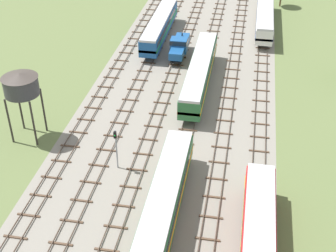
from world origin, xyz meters
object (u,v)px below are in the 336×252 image
(water_tower, at_px, (21,85))
(passenger_coach_right_farther, at_px, (265,14))
(shunter_loco_centre_left_midfar, at_px, (179,46))
(diesel_railcar_centre_near, at_px, (164,202))
(signal_post_nearest, at_px, (116,144))
(diesel_railcar_right_nearest, at_px, (258,249))
(passenger_coach_centre_mid, at_px, (200,72))
(diesel_railcar_left_far, at_px, (160,26))

(water_tower, bearing_deg, passenger_coach_right_farther, 55.67)
(shunter_loco_centre_left_midfar, distance_m, passenger_coach_right_farther, 20.38)
(shunter_loco_centre_left_midfar, distance_m, water_tower, 30.22)
(water_tower, bearing_deg, diesel_railcar_centre_near, -31.16)
(water_tower, bearing_deg, shunter_loco_centre_left_midfar, 60.57)
(signal_post_nearest, bearing_deg, water_tower, 161.25)
(diesel_railcar_centre_near, distance_m, signal_post_nearest, 10.01)
(passenger_coach_right_farther, bearing_deg, diesel_railcar_right_nearest, -90.00)
(shunter_loco_centre_left_midfar, xyz_separation_m, passenger_coach_right_farther, (13.50, 15.26, 0.60))
(passenger_coach_centre_mid, xyz_separation_m, passenger_coach_right_farther, (9.00, 25.04, 0.00))
(diesel_railcar_left_far, bearing_deg, signal_post_nearest, -86.46)
(water_tower, bearing_deg, passenger_coach_centre_mid, 40.16)
(signal_post_nearest, bearing_deg, diesel_railcar_left_far, 93.54)
(passenger_coach_centre_mid, distance_m, passenger_coach_right_farther, 26.61)
(diesel_railcar_right_nearest, distance_m, signal_post_nearest, 19.70)
(diesel_railcar_left_far, distance_m, passenger_coach_right_farther, 20.12)
(shunter_loco_centre_left_midfar, bearing_deg, passenger_coach_right_farther, 48.51)
(diesel_railcar_centre_near, bearing_deg, passenger_coach_right_farther, 80.32)
(diesel_railcar_centre_near, height_order, water_tower, water_tower)
(shunter_loco_centre_left_midfar, bearing_deg, water_tower, -119.43)
(diesel_railcar_right_nearest, relative_size, signal_post_nearest, 4.00)
(diesel_railcar_left_far, bearing_deg, water_tower, -107.45)
(diesel_railcar_right_nearest, relative_size, diesel_railcar_centre_near, 1.00)
(shunter_loco_centre_left_midfar, relative_size, water_tower, 0.97)
(diesel_railcar_left_far, relative_size, passenger_coach_right_farther, 0.93)
(shunter_loco_centre_left_midfar, height_order, signal_post_nearest, signal_post_nearest)
(passenger_coach_centre_mid, relative_size, shunter_loco_centre_left_midfar, 2.60)
(shunter_loco_centre_left_midfar, height_order, water_tower, water_tower)
(diesel_railcar_right_nearest, relative_size, diesel_railcar_left_far, 1.00)
(passenger_coach_centre_mid, height_order, signal_post_nearest, signal_post_nearest)
(shunter_loco_centre_left_midfar, bearing_deg, diesel_railcar_centre_near, -83.15)
(diesel_railcar_left_far, bearing_deg, passenger_coach_centre_mid, -60.73)
(diesel_railcar_right_nearest, relative_size, shunter_loco_centre_left_midfar, 2.42)
(diesel_railcar_centre_near, height_order, diesel_railcar_left_far, same)
(diesel_railcar_right_nearest, xyz_separation_m, diesel_railcar_left_far, (-18.00, 48.20, 0.00))
(diesel_railcar_centre_near, bearing_deg, water_tower, 148.84)
(passenger_coach_centre_mid, distance_m, signal_post_nearest, 21.43)
(shunter_loco_centre_left_midfar, xyz_separation_m, diesel_railcar_left_far, (-4.50, 6.27, 0.59))
(diesel_railcar_left_far, bearing_deg, passenger_coach_right_farther, 26.53)
(passenger_coach_right_farther, xyz_separation_m, signal_post_nearest, (-15.75, -45.38, 0.66))
(diesel_railcar_left_far, bearing_deg, diesel_railcar_centre_near, -78.38)
(shunter_loco_centre_left_midfar, bearing_deg, signal_post_nearest, -94.27)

